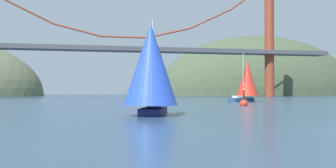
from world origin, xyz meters
The scene contains 5 objects.
headland_right centered at (60.00, 135.00, 0.00)m, with size 84.29×44.00×47.65m, color #425138.
suspension_bridge centered at (0.00, 95.00, 14.97)m, with size 123.66×6.00×34.83m.
sailboat_blue_spinnaker centered at (-8.27, 16.12, 4.18)m, with size 5.80×8.33×8.47m.
sailboat_scarlet_sail centered at (17.26, 52.72, 4.05)m, with size 7.52×6.28×8.97m.
channel_buoy centered at (8.72, 35.03, 0.37)m, with size 1.10×1.10×2.64m.
Camera 1 is at (-15.23, -18.62, 2.27)m, focal length 44.39 mm.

